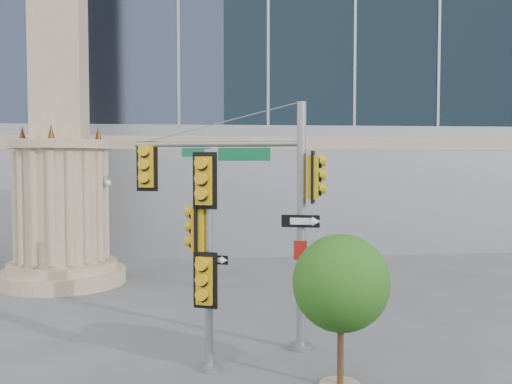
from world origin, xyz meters
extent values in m
plane|color=#545456|center=(0.00, 0.00, 0.00)|extent=(120.00, 120.00, 0.00)
cylinder|color=tan|center=(-6.00, 9.00, 0.25)|extent=(4.40, 4.40, 0.50)
cylinder|color=tan|center=(-6.00, 9.00, 0.65)|extent=(3.80, 3.80, 0.30)
cylinder|color=tan|center=(-6.00, 9.00, 2.80)|extent=(3.00, 3.00, 4.00)
cylinder|color=tan|center=(-6.00, 9.00, 4.95)|extent=(3.50, 3.50, 0.30)
cone|color=#472D14|center=(-4.70, 9.00, 5.35)|extent=(0.24, 0.24, 0.50)
cone|color=#472D14|center=(-7.30, 9.00, 5.35)|extent=(0.24, 0.24, 0.50)
cylinder|color=slate|center=(1.16, 1.06, 0.06)|extent=(0.53, 0.53, 0.11)
cylinder|color=slate|center=(1.16, 1.06, 2.85)|extent=(0.21, 0.21, 5.70)
cylinder|color=slate|center=(-0.76, 1.61, 4.75)|extent=(3.87, 1.24, 0.13)
cube|color=#0B5E33|center=(-0.13, 1.41, 4.51)|extent=(1.20, 0.38, 0.30)
cube|color=gold|center=(-2.40, 2.09, 4.23)|extent=(0.58, 0.40, 1.19)
cube|color=gold|center=(1.41, 0.98, 3.99)|extent=(0.40, 0.58, 1.19)
cube|color=black|center=(1.12, 0.93, 2.99)|extent=(0.85, 0.27, 0.28)
cube|color=#A2140E|center=(1.12, 0.93, 2.33)|extent=(0.30, 0.11, 0.44)
cylinder|color=slate|center=(-0.98, -0.07, 0.06)|extent=(0.44, 0.44, 0.11)
cylinder|color=slate|center=(-0.98, -0.07, 2.30)|extent=(0.17, 0.17, 4.60)
cube|color=gold|center=(-1.05, -0.26, 3.96)|extent=(0.57, 0.43, 1.15)
cube|color=gold|center=(-1.16, 0.01, 2.94)|extent=(0.43, 0.57, 1.15)
cube|color=gold|center=(-1.05, -0.26, 1.93)|extent=(0.57, 0.43, 1.15)
cube|color=black|center=(-0.86, -0.23, 2.35)|extent=(0.54, 0.24, 0.18)
cylinder|color=#382314|center=(1.50, -1.27, 0.80)|extent=(0.12, 0.12, 1.59)
sphere|color=#2B5E15|center=(1.50, -1.27, 2.03)|extent=(1.86, 1.86, 1.86)
sphere|color=#2B5E15|center=(1.90, -1.05, 1.77)|extent=(1.15, 1.15, 1.15)
sphere|color=#2B5E15|center=(1.19, -1.49, 1.81)|extent=(0.97, 0.97, 0.97)
camera|label=1|loc=(-1.21, -11.76, 4.33)|focal=40.00mm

